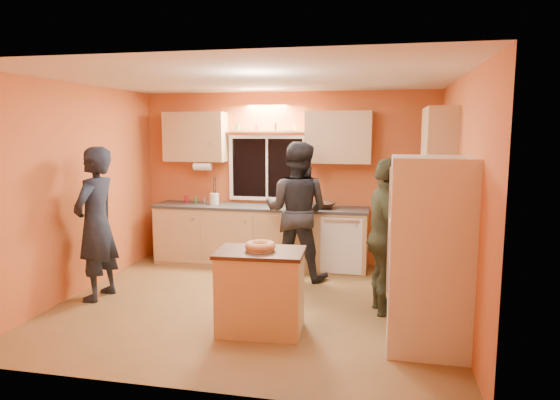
% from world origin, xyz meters
% --- Properties ---
extents(ground, '(4.50, 4.50, 0.00)m').
position_xyz_m(ground, '(0.00, 0.00, 0.00)').
color(ground, brown).
rests_on(ground, ground).
extents(room_shell, '(4.54, 4.04, 2.61)m').
position_xyz_m(room_shell, '(0.12, 0.41, 1.62)').
color(room_shell, '#C45C32').
rests_on(room_shell, ground).
extents(back_counter, '(4.23, 0.62, 0.90)m').
position_xyz_m(back_counter, '(0.01, 1.70, 0.45)').
color(back_counter, tan).
rests_on(back_counter, ground).
extents(right_counter, '(0.62, 1.84, 0.90)m').
position_xyz_m(right_counter, '(1.95, 0.50, 0.45)').
color(right_counter, tan).
rests_on(right_counter, ground).
extents(refrigerator, '(0.72, 0.70, 1.80)m').
position_xyz_m(refrigerator, '(1.89, -0.80, 0.90)').
color(refrigerator, silver).
rests_on(refrigerator, ground).
extents(island, '(0.90, 0.64, 0.84)m').
position_xyz_m(island, '(0.27, -0.75, 0.43)').
color(island, tan).
rests_on(island, ground).
extents(bundt_pastry, '(0.31, 0.31, 0.09)m').
position_xyz_m(bundt_pastry, '(0.27, -0.75, 0.89)').
color(bundt_pastry, '#B37849').
rests_on(bundt_pastry, island).
extents(person_left, '(0.47, 0.69, 1.84)m').
position_xyz_m(person_left, '(-1.90, -0.17, 0.92)').
color(person_left, black).
rests_on(person_left, ground).
extents(person_center, '(1.00, 0.82, 1.88)m').
position_xyz_m(person_center, '(0.31, 1.15, 0.94)').
color(person_center, black).
rests_on(person_center, ground).
extents(person_right, '(0.64, 1.09, 1.73)m').
position_xyz_m(person_right, '(1.50, 0.04, 0.87)').
color(person_right, '#3A3D27').
rests_on(person_right, ground).
extents(mixing_bowl, '(0.43, 0.43, 0.09)m').
position_xyz_m(mixing_bowl, '(0.61, 1.69, 0.94)').
color(mixing_bowl, black).
rests_on(mixing_bowl, back_counter).
extents(utensil_crock, '(0.14, 0.14, 0.17)m').
position_xyz_m(utensil_crock, '(-1.07, 1.72, 0.99)').
color(utensil_crock, '#ECE2C6').
rests_on(utensil_crock, back_counter).
extents(potted_plant, '(0.25, 0.22, 0.27)m').
position_xyz_m(potted_plant, '(1.89, -0.21, 1.04)').
color(potted_plant, gray).
rests_on(potted_plant, right_counter).
extents(red_box, '(0.17, 0.13, 0.07)m').
position_xyz_m(red_box, '(1.95, 0.56, 0.94)').
color(red_box, '#AE1A26').
rests_on(red_box, right_counter).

